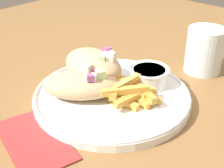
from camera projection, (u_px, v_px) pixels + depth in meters
table at (123, 126)px, 0.62m from camera, size 1.35×1.35×0.76m
napkin at (34, 141)px, 0.47m from camera, size 0.16×0.12×0.00m
plate at (112, 96)px, 0.56m from camera, size 0.28×0.28×0.02m
pita_sandwich_near at (82, 84)px, 0.54m from camera, size 0.15×0.15×0.06m
pita_sandwich_far at (93, 66)px, 0.59m from camera, size 0.13×0.08×0.07m
fries_pile at (130, 93)px, 0.54m from camera, size 0.11×0.11×0.03m
sauce_ramekin at (149, 75)px, 0.58m from camera, size 0.08×0.08×0.03m
water_glass at (204, 52)px, 0.65m from camera, size 0.08×0.08×0.09m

